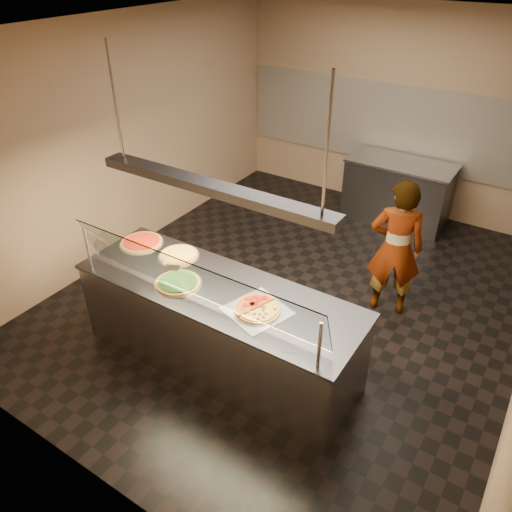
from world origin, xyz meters
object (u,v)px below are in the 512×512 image
Objects in this scene: heat_lamp_housing at (212,188)px; half_pizza_sausage at (267,312)px; worker at (396,248)px; pizza_tomato at (142,242)px; prep_table at (397,191)px; pizza_spinach at (178,282)px; perforated_tray at (257,310)px; half_pizza_pepperoni at (248,304)px; sneeze_guard at (192,280)px; pizza_spatula at (169,263)px; pizza_cheese at (179,255)px; serving_counter at (219,326)px.

half_pizza_sausage is at bearing -7.74° from heat_lamp_housing.
pizza_tomato is at bearing 14.84° from worker.
pizza_tomato is at bearing -112.76° from prep_table.
pizza_spinach reaches higher than prep_table.
heat_lamp_housing reaches higher than half_pizza_sausage.
half_pizza_pepperoni is (-0.10, 0.00, 0.03)m from perforated_tray.
sneeze_guard is 0.55m from half_pizza_pepperoni.
prep_table is at bearing 75.22° from pizza_spatula.
pizza_tomato is (-1.16, 0.56, -0.28)m from sneeze_guard.
pizza_tomato is 4.08m from prep_table.
pizza_cheese is 0.26× the size of worker.
heat_lamp_housing is (0.35, 0.15, 1.00)m from pizza_spinach.
worker is (1.45, 1.92, -0.14)m from pizza_spinach.
pizza_spinach is at bearing -157.25° from heat_lamp_housing.
sneeze_guard is at bearing -156.08° from half_pizza_sausage.
serving_counter is 0.83m from sneeze_guard.
worker is at bearing 45.17° from pizza_spatula.
pizza_tomato is at bearing 170.44° from half_pizza_sausage.
sneeze_guard is 4.38m from prep_table.
heat_lamp_housing is at bearing 169.02° from half_pizza_pepperoni.
worker is at bearing 71.90° from perforated_tray.
perforated_tray is at bearing 179.37° from half_pizza_sausage.
pizza_spatula is (-0.28, 0.19, 0.01)m from pizza_spinach.
pizza_tomato is at bearing 169.52° from serving_counter.
half_pizza_pepperoni reaches higher than half_pizza_sausage.
worker is at bearing 69.22° from half_pizza_pepperoni.
pizza_cheese is 1.23m from heat_lamp_housing.
heat_lamp_housing is at bearing 172.26° from half_pizza_sausage.
sneeze_guard is 5.78× the size of half_pizza_sausage.
half_pizza_pepperoni is 0.99× the size of pizza_spinach.
half_pizza_pepperoni is at bearing 179.04° from half_pizza_sausage.
serving_counter is 1.27m from pizza_tomato.
pizza_spinach is 0.20× the size of heat_lamp_housing.
half_pizza_pepperoni is 1.99m from worker.
heat_lamp_housing is (-1.10, -1.78, 1.14)m from worker.
pizza_tomato is 0.20× the size of heat_lamp_housing.
serving_counter is 3.97m from prep_table.
perforated_tray is 2.39× the size of pizza_spatula.
pizza_tomato is at bearing 162.19° from pizza_spatula.
half_pizza_pepperoni is at bearing 49.40° from worker.
perforated_tray is at bearing -9.11° from heat_lamp_housing.
pizza_tomato is at bearing 156.16° from pizza_spinach.
pizza_tomato is 0.28× the size of worker.
pizza_spinach is (-0.35, 0.20, -0.28)m from sneeze_guard.
pizza_spatula is (-1.02, 0.12, -0.01)m from half_pizza_pepperoni.
prep_table is (0.41, 4.29, -0.76)m from sneeze_guard.
sneeze_guard reaches higher than pizza_cheese.
heat_lamp_housing reaches higher than prep_table.
half_pizza_sausage reaches higher than prep_table.
sneeze_guard is at bearing -25.67° from pizza_tomato.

